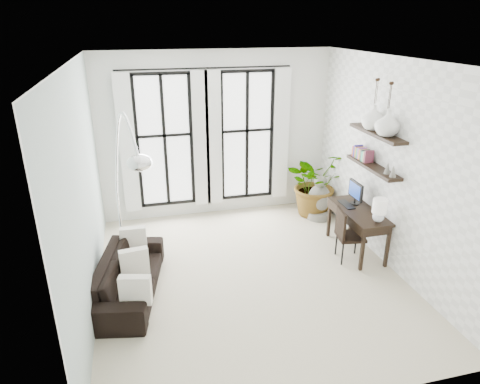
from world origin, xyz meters
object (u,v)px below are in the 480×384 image
object	(u,v)px
plant	(315,183)
arc_lamp	(124,151)
desk	(360,214)
buddha	(319,200)
desk_chair	(346,232)
sofa	(129,276)

from	to	relation	value
plant	arc_lamp	size ratio (longest dim) A/B	0.53
plant	desk	bearing A→B (deg)	-87.42
plant	arc_lamp	distance (m)	3.99
desk	buddha	xyz separation A→B (m)	(-0.07, 1.43, -0.34)
desk_chair	buddha	xyz separation A→B (m)	(0.24, 1.60, -0.13)
plant	desk_chair	distance (m)	1.83
sofa	buddha	bearing A→B (deg)	-53.84
buddha	plant	bearing A→B (deg)	92.28
arc_lamp	desk_chair	bearing A→B (deg)	-9.58
sofa	desk_chair	size ratio (longest dim) A/B	2.21
sofa	buddha	world-z (taller)	buddha
sofa	desk_chair	world-z (taller)	desk_chair
sofa	desk	size ratio (longest dim) A/B	1.51
plant	arc_lamp	xyz separation A→B (m)	(-3.57, -1.25, 1.27)
sofa	arc_lamp	size ratio (longest dim) A/B	0.77
desk	buddha	size ratio (longest dim) A/B	1.45
desk	desk_chair	size ratio (longest dim) A/B	1.46
desk_chair	arc_lamp	bearing A→B (deg)	179.32
arc_lamp	plant	bearing A→B (deg)	19.23
sofa	desk_chair	xyz separation A→B (m)	(3.44, 0.11, 0.22)
sofa	buddha	size ratio (longest dim) A/B	2.20
desk	arc_lamp	distance (m)	3.87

